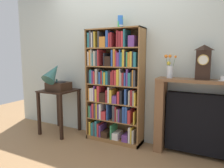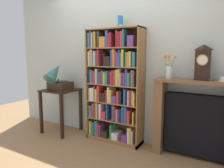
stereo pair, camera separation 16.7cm
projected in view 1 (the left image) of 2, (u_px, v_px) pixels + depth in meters
name	position (u px, v px, depth m)	size (l,w,h in m)	color
ground_plane	(110.00, 144.00, 3.23)	(7.69, 6.40, 0.02)	#997047
wall_back	(125.00, 59.00, 3.31)	(4.69, 0.08, 2.60)	beige
bookshelf	(113.00, 88.00, 3.24)	(0.90, 0.30, 1.76)	olive
cup_stack	(120.00, 22.00, 3.09)	(0.08, 0.08, 0.18)	blue
side_table_left	(59.00, 101.00, 3.64)	(0.55, 0.55, 0.76)	black
gramophone	(56.00, 79.00, 3.52)	(0.35, 0.48, 0.51)	#382316
fireplace_mantel	(196.00, 119.00, 2.77)	(1.07, 0.28, 1.06)	brown
mantel_clock	(203.00, 62.00, 2.63)	(0.17, 0.13, 0.44)	black
flower_vase	(170.00, 69.00, 2.83)	(0.17, 0.08, 0.32)	silver
teacup_with_saucer	(224.00, 79.00, 2.55)	(0.13, 0.13, 0.06)	white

